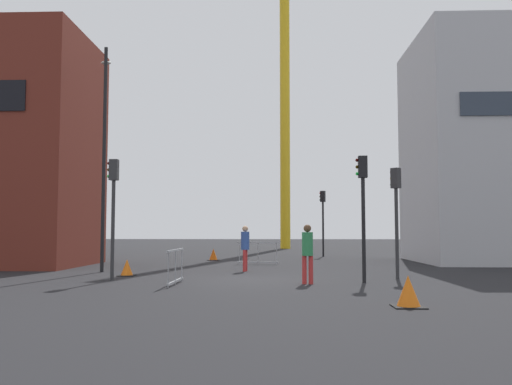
% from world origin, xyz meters
% --- Properties ---
extents(ground, '(160.00, 160.00, 0.00)m').
position_xyz_m(ground, '(0.00, 0.00, 0.00)').
color(ground, black).
extents(construction_crane, '(4.51, 14.16, 27.42)m').
position_xyz_m(construction_crane, '(1.70, 30.13, 17.27)').
color(construction_crane, gold).
rests_on(construction_crane, ground).
extents(streetlamp_tall, '(0.81, 1.82, 9.13)m').
position_xyz_m(streetlamp_tall, '(-6.12, 3.28, 5.27)').
color(streetlamp_tall, black).
rests_on(streetlamp_tall, ground).
extents(traffic_light_median, '(0.37, 0.25, 4.03)m').
position_xyz_m(traffic_light_median, '(-4.56, -0.46, 2.71)').
color(traffic_light_median, '#2D2D30').
rests_on(traffic_light_median, ground).
extents(traffic_light_corner, '(0.37, 0.25, 4.04)m').
position_xyz_m(traffic_light_corner, '(3.65, -0.94, 2.71)').
color(traffic_light_corner, black).
rests_on(traffic_light_corner, ground).
extents(traffic_light_island, '(0.36, 0.37, 3.81)m').
position_xyz_m(traffic_light_island, '(5.01, 0.44, 2.57)').
color(traffic_light_island, '#2D2D30').
rests_on(traffic_light_island, ground).
extents(traffic_light_near, '(0.39, 0.34, 4.14)m').
position_xyz_m(traffic_light_near, '(3.85, 15.89, 2.77)').
color(traffic_light_near, black).
rests_on(traffic_light_near, ground).
extents(pedestrian_walking, '(0.34, 0.34, 1.84)m').
position_xyz_m(pedestrian_walking, '(-0.38, 3.66, 1.08)').
color(pedestrian_walking, red).
rests_on(pedestrian_walking, ground).
extents(pedestrian_waiting, '(0.34, 0.34, 1.84)m').
position_xyz_m(pedestrian_waiting, '(1.85, -1.37, 1.08)').
color(pedestrian_waiting, red).
rests_on(pedestrian_waiting, ground).
extents(safety_barrier_right_run, '(0.10, 2.26, 1.08)m').
position_xyz_m(safety_barrier_right_run, '(-2.22, -1.68, 0.56)').
color(safety_barrier_right_run, gray).
rests_on(safety_barrier_right_run, ground).
extents(safety_barrier_mid_span, '(2.01, 0.15, 1.08)m').
position_xyz_m(safety_barrier_mid_span, '(-0.01, 8.16, 0.56)').
color(safety_barrier_mid_span, '#9EA0A5').
rests_on(safety_barrier_mid_span, ground).
extents(traffic_cone_orange, '(0.62, 0.62, 0.63)m').
position_xyz_m(traffic_cone_orange, '(-2.58, 11.50, 0.29)').
color(traffic_cone_orange, black).
rests_on(traffic_cone_orange, ground).
extents(traffic_cone_striped, '(0.68, 0.68, 0.69)m').
position_xyz_m(traffic_cone_striped, '(3.73, -6.30, 0.32)').
color(traffic_cone_striped, black).
rests_on(traffic_cone_striped, ground).
extents(traffic_cone_by_barrier, '(0.59, 0.59, 0.60)m').
position_xyz_m(traffic_cone_by_barrier, '(-4.57, 1.37, 0.28)').
color(traffic_cone_by_barrier, black).
rests_on(traffic_cone_by_barrier, ground).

